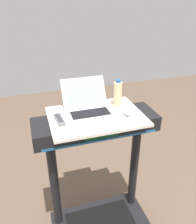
% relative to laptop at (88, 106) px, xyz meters
% --- Properties ---
extents(desk_board, '(0.66, 0.47, 0.02)m').
position_rel_laptop_xyz_m(desk_board, '(0.04, -0.07, -0.05)').
color(desk_board, beige).
rests_on(desk_board, treadmill_base).
extents(laptop, '(0.33, 0.32, 0.21)m').
position_rel_laptop_xyz_m(laptop, '(0.00, 0.00, 0.00)').
color(laptop, '#B7B7BC').
rests_on(laptop, desk_board).
extents(computer_mouse, '(0.10, 0.12, 0.03)m').
position_rel_laptop_xyz_m(computer_mouse, '(0.26, -0.13, -0.03)').
color(computer_mouse, '#B2B2B7').
rests_on(computer_mouse, desk_board).
extents(water_bottle, '(0.06, 0.06, 0.21)m').
position_rel_laptop_xyz_m(water_bottle, '(0.24, 0.02, 0.05)').
color(water_bottle, beige).
rests_on(water_bottle, desk_board).
extents(tv_remote, '(0.06, 0.16, 0.02)m').
position_rel_laptop_xyz_m(tv_remote, '(-0.22, -0.08, -0.03)').
color(tv_remote, slate).
rests_on(tv_remote, desk_board).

